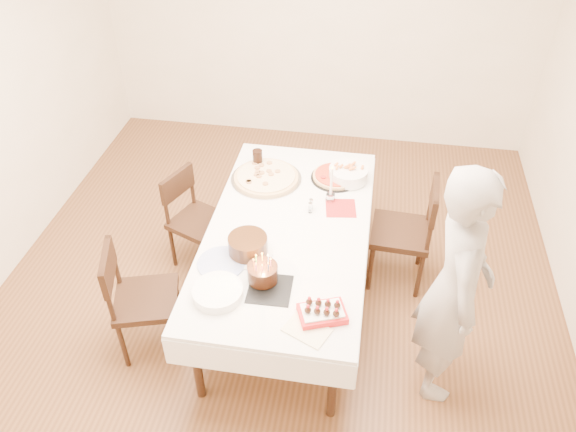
% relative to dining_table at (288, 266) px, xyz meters
% --- Properties ---
extents(floor, '(5.00, 5.00, 0.00)m').
position_rel_dining_table_xyz_m(floor, '(-0.10, 0.09, -0.38)').
color(floor, brown).
rests_on(floor, ground).
extents(wall_back, '(4.50, 0.04, 2.70)m').
position_rel_dining_table_xyz_m(wall_back, '(-0.10, 2.59, 0.98)').
color(wall_back, '#F1E3CB').
rests_on(wall_back, floor).
extents(dining_table, '(1.49, 2.30, 0.75)m').
position_rel_dining_table_xyz_m(dining_table, '(0.00, 0.00, 0.00)').
color(dining_table, white).
rests_on(dining_table, floor).
extents(chair_right_savory, '(0.51, 0.51, 0.96)m').
position_rel_dining_table_xyz_m(chair_right_savory, '(0.82, 0.42, 0.10)').
color(chair_right_savory, black).
rests_on(chair_right_savory, floor).
extents(chair_left_savory, '(0.57, 0.57, 0.86)m').
position_rel_dining_table_xyz_m(chair_left_savory, '(-0.79, 0.34, 0.05)').
color(chair_left_savory, black).
rests_on(chair_left_savory, floor).
extents(chair_left_dessert, '(0.58, 0.58, 0.92)m').
position_rel_dining_table_xyz_m(chair_left_dessert, '(-0.90, -0.57, 0.08)').
color(chair_left_dessert, black).
rests_on(chair_left_dessert, floor).
extents(person, '(0.43, 0.64, 1.74)m').
position_rel_dining_table_xyz_m(person, '(1.11, -0.52, 0.50)').
color(person, '#9F9A96').
rests_on(person, floor).
extents(pizza_white, '(0.67, 0.67, 0.04)m').
position_rel_dining_table_xyz_m(pizza_white, '(-0.27, 0.57, 0.40)').
color(pizza_white, beige).
rests_on(pizza_white, dining_table).
extents(pizza_pepperoni, '(0.49, 0.49, 0.04)m').
position_rel_dining_table_xyz_m(pizza_pepperoni, '(0.27, 0.67, 0.40)').
color(pizza_pepperoni, red).
rests_on(pizza_pepperoni, dining_table).
extents(red_placemat, '(0.25, 0.25, 0.01)m').
position_rel_dining_table_xyz_m(red_placemat, '(0.35, 0.30, 0.38)').
color(red_placemat, '#B21E1E').
rests_on(red_placemat, dining_table).
extents(pasta_bowl, '(0.38, 0.38, 0.10)m').
position_rel_dining_table_xyz_m(pasta_bowl, '(0.37, 0.67, 0.43)').
color(pasta_bowl, white).
rests_on(pasta_bowl, dining_table).
extents(taper_candle, '(0.08, 0.08, 0.32)m').
position_rel_dining_table_xyz_m(taper_candle, '(0.26, 0.38, 0.53)').
color(taper_candle, white).
rests_on(taper_candle, dining_table).
extents(shaker_pair, '(0.10, 0.10, 0.09)m').
position_rel_dining_table_xyz_m(shaker_pair, '(0.13, 0.21, 0.42)').
color(shaker_pair, white).
rests_on(shaker_pair, dining_table).
extents(cola_glass, '(0.09, 0.09, 0.15)m').
position_rel_dining_table_xyz_m(cola_glass, '(-0.38, 0.75, 0.45)').
color(cola_glass, black).
rests_on(cola_glass, dining_table).
extents(layer_cake, '(0.44, 0.44, 0.13)m').
position_rel_dining_table_xyz_m(layer_cake, '(-0.23, -0.29, 0.44)').
color(layer_cake, '#371E0D').
rests_on(layer_cake, dining_table).
extents(cake_board, '(0.28, 0.28, 0.01)m').
position_rel_dining_table_xyz_m(cake_board, '(-0.02, -0.60, 0.38)').
color(cake_board, black).
rests_on(cake_board, dining_table).
extents(birthday_cake, '(0.25, 0.25, 0.18)m').
position_rel_dining_table_xyz_m(birthday_cake, '(-0.08, -0.53, 0.48)').
color(birthday_cake, '#311A0D').
rests_on(birthday_cake, dining_table).
extents(strawberry_box, '(0.33, 0.28, 0.07)m').
position_rel_dining_table_xyz_m(strawberry_box, '(0.34, -0.77, 0.41)').
color(strawberry_box, red).
rests_on(strawberry_box, dining_table).
extents(box_lid, '(0.31, 0.27, 0.02)m').
position_rel_dining_table_xyz_m(box_lid, '(0.26, -0.89, 0.38)').
color(box_lid, beige).
rests_on(box_lid, dining_table).
extents(plate_stack, '(0.42, 0.42, 0.07)m').
position_rel_dining_table_xyz_m(plate_stack, '(-0.33, -0.71, 0.41)').
color(plate_stack, white).
rests_on(plate_stack, dining_table).
extents(china_plate, '(0.37, 0.37, 0.01)m').
position_rel_dining_table_xyz_m(china_plate, '(-0.38, -0.43, 0.38)').
color(china_plate, white).
rests_on(china_plate, dining_table).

